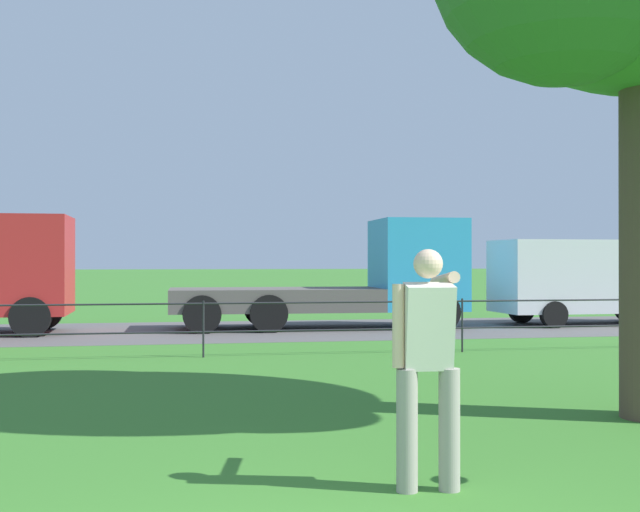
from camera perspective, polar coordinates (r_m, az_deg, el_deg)
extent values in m
cube|color=#565454|center=(20.29, -8.62, -5.12)|extent=(80.00, 6.11, 0.01)
cylinder|color=#232328|center=(14.84, -8.00, -4.98)|extent=(0.04, 0.04, 1.00)
cylinder|color=#232328|center=(15.77, 9.73, -4.70)|extent=(0.04, 0.04, 1.00)
cylinder|color=#232328|center=(14.84, -8.00, -5.18)|extent=(28.75, 0.03, 0.03)
cylinder|color=#232328|center=(14.81, -8.00, -3.25)|extent=(28.75, 0.03, 0.03)
cylinder|color=gray|center=(6.33, 5.99, -11.80)|extent=(0.16, 0.16, 0.91)
cylinder|color=gray|center=(6.40, 8.86, -11.68)|extent=(0.16, 0.16, 0.91)
cube|color=silver|center=(6.25, 7.43, -4.80)|extent=(0.39, 0.35, 0.66)
sphere|color=beige|center=(6.23, 7.43, -0.53)|extent=(0.22, 0.22, 0.22)
cylinder|color=beige|center=(6.58, 8.53, -1.63)|extent=(0.14, 0.63, 0.14)
cylinder|color=beige|center=(6.21, 5.39, -4.79)|extent=(0.09, 0.09, 0.62)
cube|color=#B22323|center=(20.63, -19.66, -0.59)|extent=(2.12, 2.32, 2.30)
cube|color=#283342|center=(20.51, -17.20, 0.37)|extent=(0.13, 1.84, 0.87)
cylinder|color=black|center=(21.67, -18.41, -3.62)|extent=(0.90, 0.31, 0.90)
cylinder|color=black|center=(19.57, -19.24, -3.97)|extent=(0.90, 0.31, 0.90)
cube|color=#2D99D1|center=(21.38, 6.69, -0.59)|extent=(2.16, 2.35, 2.30)
cube|color=#283342|center=(21.64, 8.97, 0.33)|extent=(0.17, 1.84, 0.87)
cube|color=#56514C|center=(20.73, -3.09, -3.01)|extent=(5.26, 2.43, 0.56)
cylinder|color=black|center=(22.52, 6.74, -3.50)|extent=(0.91, 0.32, 0.90)
cylinder|color=black|center=(20.50, 8.33, -3.82)|extent=(0.91, 0.32, 0.90)
cylinder|color=black|center=(21.77, -4.05, -3.61)|extent=(0.91, 0.32, 0.90)
cylinder|color=black|center=(19.67, -3.54, -3.97)|extent=(0.91, 0.32, 0.90)
cylinder|color=black|center=(21.70, -8.17, -3.62)|extent=(0.91, 0.32, 0.90)
cylinder|color=black|center=(19.59, -8.10, -3.98)|extent=(0.91, 0.32, 0.90)
cube|color=silver|center=(23.27, 17.96, -1.31)|extent=(5.05, 2.08, 1.90)
cylinder|color=black|center=(24.97, 20.30, -3.42)|extent=(0.69, 0.26, 0.68)
cylinder|color=black|center=(23.44, 13.64, -3.64)|extent=(0.69, 0.26, 0.68)
cylinder|color=black|center=(21.77, 15.74, -3.89)|extent=(0.69, 0.26, 0.68)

